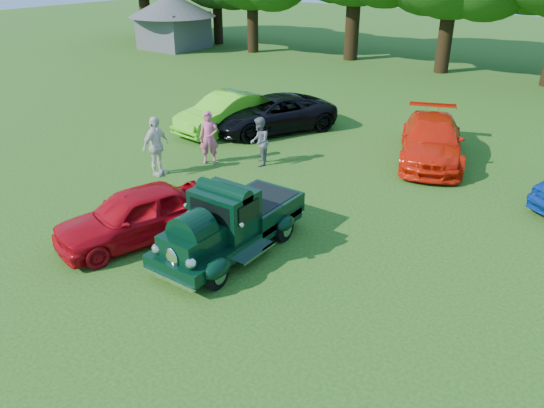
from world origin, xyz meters
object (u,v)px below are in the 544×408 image
Objects in this scene: back_car_black at (272,114)px; spectator_pink at (209,138)px; back_car_lime at (226,112)px; spectator_grey at (260,142)px; back_car_orange at (431,140)px; hero_pickup at (231,224)px; spectator_white at (156,146)px; gazebo at (173,15)px; red_convertible at (136,215)px.

back_car_black is 4.26m from spectator_pink.
back_car_lime is 2.70× the size of spectator_grey.
back_car_orange is 6.00m from spectator_grey.
spectator_white reaches higher than hero_pickup.
hero_pickup is 5.64m from spectator_white.
spectator_pink reaches higher than back_car_lime.
back_car_orange is at bearing -25.93° from gazebo.
gazebo reaches higher than spectator_grey.
back_car_lime reaches higher than back_car_orange.
back_car_lime reaches higher than back_car_black.
back_car_black is (-2.45, 9.39, 0.02)m from red_convertible.
back_car_lime is 0.71× the size of gazebo.
spectator_grey reaches higher than back_car_orange.
back_car_lime is at bearing 89.55° from spectator_pink.
spectator_pink is at bearing -51.96° from back_car_lime.
spectator_pink is at bearing -92.63° from spectator_grey.
spectator_white is at bearing -46.42° from gazebo.
red_convertible is at bearing -157.22° from hero_pickup.
hero_pickup is 0.68× the size of gazebo.
hero_pickup is 5.82m from spectator_grey.
spectator_white reaches higher than red_convertible.
back_car_orange is (6.46, 0.47, 0.02)m from back_car_black.
back_car_black is at bearing 122.32° from red_convertible.
red_convertible is 2.22× the size of spectator_pink.
spectator_pink is at bearing 136.44° from hero_pickup.
spectator_pink is (-4.41, 4.19, 0.18)m from hero_pickup.
back_car_orange is at bearing 32.55° from back_car_black.
gazebo is (-18.07, 16.47, 1.49)m from spectator_pink.
spectator_grey is at bearing 119.79° from hero_pickup.
hero_pickup reaches higher than spectator_grey.
spectator_pink reaches higher than hero_pickup.
hero_pickup is 6.08m from spectator_pink.
back_car_black is 6.05m from spectator_white.
spectator_white is (-5.10, 2.40, 0.24)m from hero_pickup.
hero_pickup is at bearing -75.30° from spectator_pink.
spectator_pink is 0.29× the size of gazebo.
back_car_black is at bearing -34.61° from gazebo.
spectator_white reaches higher than back_car_lime.
back_car_orange is 9.42m from spectator_white.
spectator_grey is (1.86, -3.38, 0.12)m from back_car_black.
red_convertible is 0.79× the size of back_car_black.
spectator_white reaches higher than spectator_pink.
back_car_orange is (1.71, 8.90, -0.00)m from hero_pickup.
back_car_lime is 0.88× the size of back_car_black.
spectator_grey is (3.47, -2.35, 0.09)m from back_car_lime.
red_convertible is at bearing -57.39° from back_car_lime.
hero_pickup is at bearing -32.23° from back_car_black.
spectator_grey is (-2.89, 5.05, 0.10)m from hero_pickup.
back_car_orange is at bearing -51.05° from spectator_white.
red_convertible is 0.90× the size of back_car_lime.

